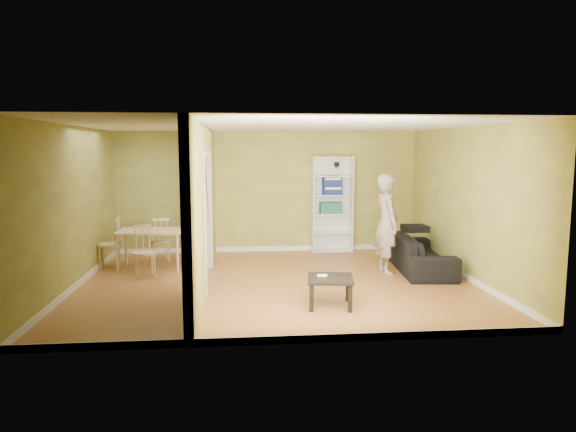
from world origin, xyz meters
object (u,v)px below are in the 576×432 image
object	(u,v)px
coffee_table	(330,282)
chair_far	(160,239)
dining_table	(150,234)
chair_left	(109,243)
chair_near	(144,252)
sofa	(420,248)
person	(387,215)
bookshelf	(332,204)

from	to	relation	value
coffee_table	chair_far	size ratio (longest dim) A/B	0.70
dining_table	chair_left	distance (m)	0.80
chair_far	chair_near	bearing A→B (deg)	69.21
coffee_table	chair_near	bearing A→B (deg)	145.84
sofa	chair_left	size ratio (longest dim) A/B	2.25
person	dining_table	size ratio (longest dim) A/B	1.81
sofa	person	distance (m)	0.97
chair_left	chair_far	xyz separation A→B (m)	(0.86, 0.49, -0.03)
chair_far	coffee_table	bearing A→B (deg)	114.52
coffee_table	dining_table	xyz separation A→B (m)	(-2.93, 2.66, 0.29)
sofa	bookshelf	size ratio (longest dim) A/B	1.04
coffee_table	chair_left	world-z (taller)	chair_left
chair_left	chair_near	world-z (taller)	chair_left
sofa	coffee_table	bearing A→B (deg)	140.49
person	bookshelf	size ratio (longest dim) A/B	1.02
dining_table	chair_far	world-z (taller)	chair_far
dining_table	chair_far	size ratio (longest dim) A/B	1.30
bookshelf	chair_left	xyz separation A→B (m)	(-4.44, -1.25, -0.56)
chair_left	dining_table	bearing A→B (deg)	80.25
bookshelf	coffee_table	xyz separation A→B (m)	(-0.73, -3.99, -0.68)
sofa	chair_left	bearing A→B (deg)	88.62
coffee_table	chair_near	xyz separation A→B (m)	(-2.93, 1.99, 0.10)
chair_near	person	bearing A→B (deg)	-19.65
chair_near	chair_far	world-z (taller)	chair_near
person	dining_table	xyz separation A→B (m)	(-4.28, 0.78, -0.40)
person	chair_far	world-z (taller)	person
chair_near	bookshelf	bearing A→B (deg)	10.44
bookshelf	coffee_table	world-z (taller)	bookshelf
person	chair_far	distance (m)	4.45
bookshelf	coffee_table	bearing A→B (deg)	-100.41
bookshelf	chair_left	bearing A→B (deg)	-164.28
chair_near	chair_far	size ratio (longest dim) A/B	1.01
chair_near	dining_table	bearing A→B (deg)	72.13
sofa	chair_near	xyz separation A→B (m)	(-4.98, -0.07, 0.04)
person	chair_far	size ratio (longest dim) A/B	2.35
person	bookshelf	xyz separation A→B (m)	(-0.62, 2.11, -0.02)
bookshelf	chair_far	size ratio (longest dim) A/B	2.31
dining_table	chair_far	xyz separation A→B (m)	(0.09, 0.57, -0.20)
chair_near	chair_left	bearing A→B (deg)	117.89
coffee_table	chair_far	world-z (taller)	chair_far
person	coffee_table	bearing A→B (deg)	139.42
sofa	bookshelf	bearing A→B (deg)	39.65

